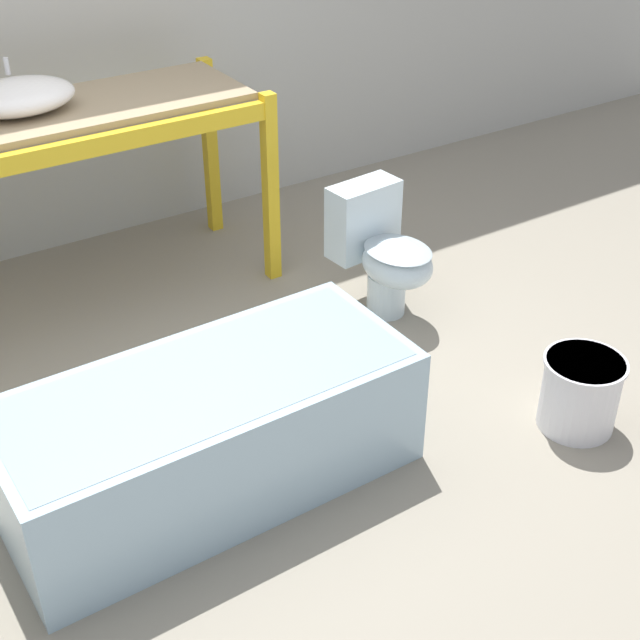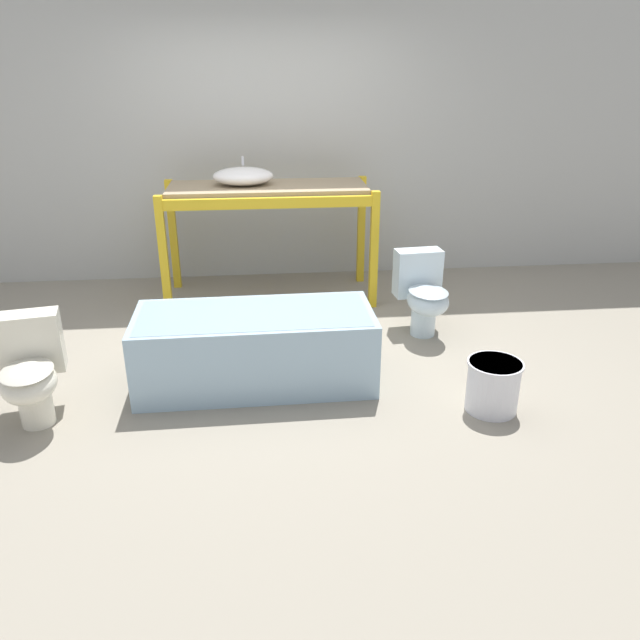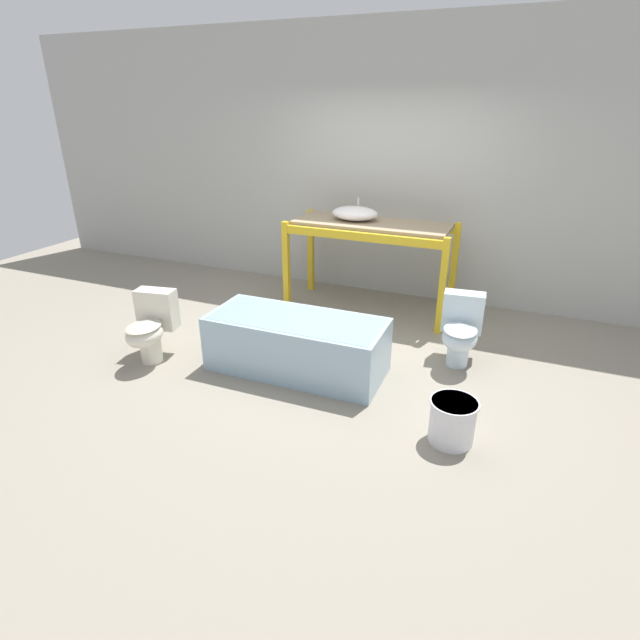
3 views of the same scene
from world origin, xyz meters
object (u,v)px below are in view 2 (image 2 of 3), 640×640
(sink_basin, at_px, (243,176))
(toilet_far, at_px, (30,370))
(bathtub_main, at_px, (255,343))
(bucket_white, at_px, (493,385))
(toilet_near, at_px, (423,292))

(sink_basin, bearing_deg, toilet_far, -122.03)
(toilet_far, bearing_deg, bathtub_main, 4.28)
(toilet_far, relative_size, bucket_white, 1.87)
(toilet_near, bearing_deg, toilet_far, -163.70)
(sink_basin, relative_size, toilet_near, 0.81)
(bucket_white, bearing_deg, toilet_far, 176.74)
(toilet_near, distance_m, toilet_far, 2.95)
(sink_basin, bearing_deg, toilet_near, -35.02)
(bathtub_main, relative_size, toilet_far, 2.46)
(toilet_far, distance_m, bucket_white, 2.90)
(toilet_near, distance_m, bucket_white, 1.27)
(bathtub_main, bearing_deg, toilet_near, 27.12)
(toilet_near, bearing_deg, bathtub_main, -157.45)
(bathtub_main, xyz_separation_m, toilet_near, (1.37, 0.72, 0.05))
(bucket_white, bearing_deg, toilet_near, 96.79)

